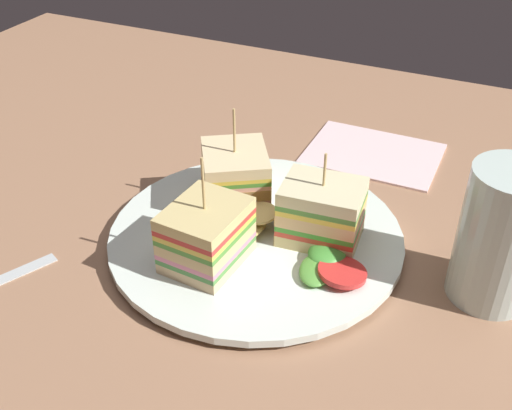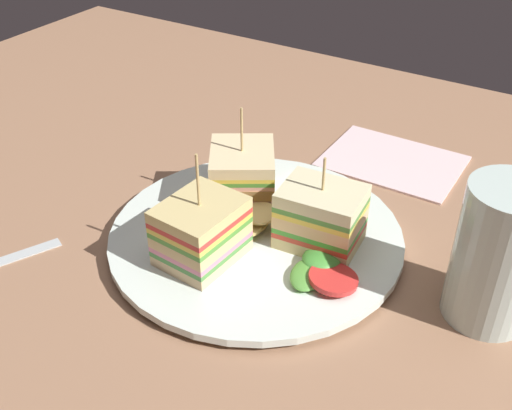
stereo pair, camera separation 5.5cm
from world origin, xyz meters
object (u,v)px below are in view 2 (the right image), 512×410
(sandwich_wedge_1, at_px, (320,217))
(plate, at_px, (256,236))
(drinking_glass, at_px, (496,264))
(napkin, at_px, (392,160))
(sandwich_wedge_0, at_px, (201,231))
(sandwich_wedge_2, at_px, (242,175))
(chip_pile, at_px, (245,219))

(sandwich_wedge_1, bearing_deg, plate, 12.14)
(plate, height_order, drinking_glass, drinking_glass)
(napkin, distance_m, drinking_glass, 0.24)
(sandwich_wedge_0, bearing_deg, plate, -16.78)
(sandwich_wedge_2, bearing_deg, drinking_glass, 52.99)
(sandwich_wedge_0, relative_size, drinking_glass, 0.86)
(sandwich_wedge_1, relative_size, sandwich_wedge_2, 0.89)
(chip_pile, relative_size, napkin, 0.47)
(sandwich_wedge_0, height_order, drinking_glass, drinking_glass)
(sandwich_wedge_2, distance_m, chip_pile, 0.05)
(sandwich_wedge_1, relative_size, chip_pile, 1.26)
(sandwich_wedge_1, relative_size, napkin, 0.59)
(chip_pile, relative_size, drinking_glass, 0.58)
(sandwich_wedge_0, relative_size, sandwich_wedge_1, 1.18)
(sandwich_wedge_0, bearing_deg, chip_pile, -5.72)
(napkin, bearing_deg, chip_pile, -107.36)
(plate, bearing_deg, sandwich_wedge_2, 134.93)
(sandwich_wedge_1, xyz_separation_m, chip_pile, (-0.07, -0.02, -0.02))
(sandwich_wedge_2, bearing_deg, napkin, 118.23)
(sandwich_wedge_2, xyz_separation_m, chip_pile, (0.03, -0.04, -0.02))
(chip_pile, height_order, napkin, chip_pile)
(sandwich_wedge_1, xyz_separation_m, drinking_glass, (0.15, 0.00, 0.01))
(plate, bearing_deg, drinking_glass, 5.56)
(chip_pile, bearing_deg, sandwich_wedge_0, -100.05)
(sandwich_wedge_0, xyz_separation_m, drinking_glass, (0.22, 0.07, 0.01))
(plate, xyz_separation_m, drinking_glass, (0.20, 0.02, 0.04))
(sandwich_wedge_0, distance_m, chip_pile, 0.06)
(sandwich_wedge_1, relative_size, drinking_glass, 0.73)
(sandwich_wedge_0, xyz_separation_m, sandwich_wedge_1, (0.08, 0.07, 0.00))
(sandwich_wedge_1, distance_m, napkin, 0.19)
(sandwich_wedge_1, bearing_deg, chip_pile, 10.08)
(sandwich_wedge_0, height_order, chip_pile, sandwich_wedge_0)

